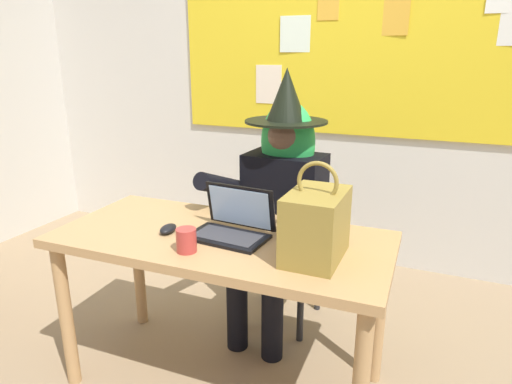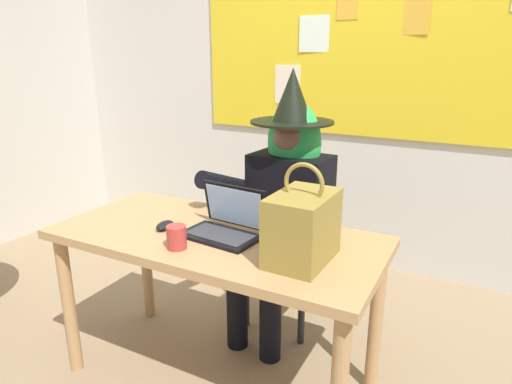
% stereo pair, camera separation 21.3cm
% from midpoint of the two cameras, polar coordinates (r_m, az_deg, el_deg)
% --- Properties ---
extents(wall_back_bulletin, '(5.26, 1.80, 3.00)m').
position_cam_midpoint_polar(wall_back_bulletin, '(3.23, 9.30, 17.33)').
color(wall_back_bulletin, silver).
rests_on(wall_back_bulletin, ground).
extents(desk_main, '(1.46, 0.70, 0.75)m').
position_cam_midpoint_polar(desk_main, '(1.97, -7.54, -8.22)').
color(desk_main, tan).
rests_on(desk_main, ground).
extents(chair_at_desk, '(0.42, 0.42, 0.91)m').
position_cam_midpoint_polar(chair_at_desk, '(2.57, 1.70, -5.15)').
color(chair_at_desk, '#2D3347').
rests_on(chair_at_desk, ground).
extents(person_costumed, '(0.61, 0.69, 1.43)m').
position_cam_midpoint_polar(person_costumed, '(2.37, 0.58, 0.18)').
color(person_costumed, black).
rests_on(person_costumed, ground).
extents(laptop, '(0.34, 0.26, 0.21)m').
position_cam_midpoint_polar(laptop, '(1.91, -6.26, -4.28)').
color(laptop, black).
rests_on(laptop, desk_main).
extents(computer_mouse, '(0.07, 0.11, 0.03)m').
position_cam_midpoint_polar(computer_mouse, '(2.00, -14.23, -4.65)').
color(computer_mouse, black).
rests_on(computer_mouse, desk_main).
extents(handbag, '(0.20, 0.30, 0.38)m').
position_cam_midpoint_polar(handbag, '(1.66, 4.05, -4.27)').
color(handbag, olive).
rests_on(handbag, desk_main).
extents(coffee_mug, '(0.08, 0.08, 0.09)m').
position_cam_midpoint_polar(coffee_mug, '(1.78, -12.33, -6.13)').
color(coffee_mug, '#B23833').
rests_on(coffee_mug, desk_main).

